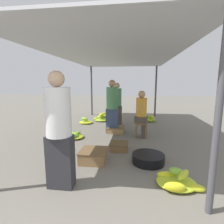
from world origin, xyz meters
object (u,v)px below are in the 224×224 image
at_px(vendor_seated, 142,113).
at_px(banana_pile_left_1, 101,119).
at_px(banana_pile_right_1, 149,119).
at_px(shopper_walking_mid, 112,106).
at_px(crate_far, 116,129).
at_px(shopper_walking_far, 117,103).
at_px(banana_pile_left_3, 73,136).
at_px(vendor_foreground, 59,129).
at_px(banana_pile_right_0, 177,181).
at_px(stool, 141,125).
at_px(crate_near, 119,146).
at_px(banana_pile_left_0, 85,122).
at_px(basin_black, 148,158).
at_px(banana_pile_left_2, 103,116).
at_px(crate_mid, 93,156).

relative_size(vendor_seated, banana_pile_left_1, 2.18).
xyz_separation_m(banana_pile_right_1, shopper_walking_mid, (-1.29, -1.82, 0.78)).
bearing_deg(shopper_walking_mid, crate_far, 27.26).
xyz_separation_m(banana_pile_right_1, crate_far, (-1.19, -1.76, 0.01)).
xyz_separation_m(vendor_seated, shopper_walking_far, (-0.86, 1.36, 0.11)).
xyz_separation_m(banana_pile_left_3, banana_pile_right_1, (2.31, 2.54, 0.00)).
relative_size(vendor_foreground, banana_pile_right_0, 2.49).
relative_size(vendor_foreground, shopper_walking_mid, 1.05).
bearing_deg(vendor_seated, crate_far, 152.93).
height_order(vendor_foreground, stool, vendor_foreground).
bearing_deg(banana_pile_left_3, vendor_seated, 11.03).
distance_m(stool, banana_pile_left_3, 1.96).
height_order(banana_pile_right_1, crate_far, banana_pile_right_1).
relative_size(crate_near, shopper_walking_mid, 0.26).
relative_size(banana_pile_left_0, crate_far, 0.97).
relative_size(vendor_foreground, crate_near, 4.04).
bearing_deg(shopper_walking_far, basin_black, -72.62).
height_order(basin_black, banana_pile_left_1, banana_pile_left_1).
height_order(vendor_foreground, banana_pile_right_0, vendor_foreground).
height_order(banana_pile_left_2, banana_pile_right_1, banana_pile_right_1).
bearing_deg(crate_far, banana_pile_right_1, 56.04).
distance_m(basin_black, shopper_walking_far, 3.24).
height_order(banana_pile_right_0, shopper_walking_far, shopper_walking_far).
bearing_deg(basin_black, crate_mid, -175.59).
relative_size(banana_pile_left_2, shopper_walking_far, 0.31).
height_order(banana_pile_left_1, crate_mid, banana_pile_left_1).
distance_m(banana_pile_right_0, shopper_walking_mid, 3.16).
relative_size(basin_black, banana_pile_left_2, 1.30).
xyz_separation_m(stool, banana_pile_right_1, (0.41, 2.17, -0.27)).
height_order(stool, shopper_walking_far, shopper_walking_far).
bearing_deg(crate_far, crate_mid, -95.48).
relative_size(crate_near, crate_mid, 0.82).
distance_m(vendor_seated, crate_near, 1.33).
xyz_separation_m(vendor_seated, banana_pile_left_3, (-1.92, -0.37, -0.63)).
bearing_deg(crate_far, vendor_foreground, -98.99).
height_order(banana_pile_left_0, banana_pile_right_1, banana_pile_left_0).
distance_m(stool, shopper_walking_far, 1.67).
bearing_deg(banana_pile_left_2, crate_mid, -82.04).
distance_m(crate_far, shopper_walking_mid, 0.77).
height_order(vendor_foreground, banana_pile_left_2, vendor_foreground).
bearing_deg(shopper_walking_far, stool, -58.34).
relative_size(banana_pile_left_3, banana_pile_right_1, 1.01).
bearing_deg(crate_far, vendor_seated, -27.07).
xyz_separation_m(stool, vendor_seated, (0.02, 0.00, 0.35)).
relative_size(banana_pile_left_2, crate_near, 1.13).
distance_m(vendor_foreground, basin_black, 1.86).
distance_m(banana_pile_right_0, banana_pile_right_1, 4.56).
bearing_deg(vendor_seated, shopper_walking_mid, 158.84).
xyz_separation_m(basin_black, crate_far, (-0.88, 2.06, 0.00)).
height_order(stool, banana_pile_left_1, stool).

